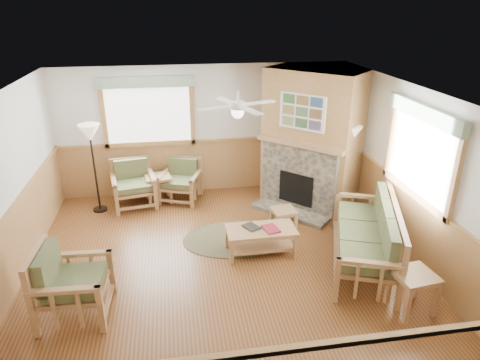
{
  "coord_description": "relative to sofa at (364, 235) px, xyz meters",
  "views": [
    {
      "loc": [
        -0.63,
        -5.65,
        3.87
      ],
      "look_at": [
        0.4,
        0.7,
        1.15
      ],
      "focal_mm": 32.0,
      "sensor_mm": 36.0,
      "label": 1
    }
  ],
  "objects": [
    {
      "name": "floor",
      "position": [
        -2.2,
        0.26,
        -0.51
      ],
      "size": [
        6.0,
        6.0,
        0.01
      ],
      "primitive_type": "cube",
      "color": "brown",
      "rests_on": "ground"
    },
    {
      "name": "ceiling",
      "position": [
        -2.2,
        0.26,
        2.19
      ],
      "size": [
        6.0,
        6.0,
        0.01
      ],
      "primitive_type": "cube",
      "color": "white",
      "rests_on": "floor"
    },
    {
      "name": "wall_back",
      "position": [
        -2.2,
        3.26,
        0.84
      ],
      "size": [
        6.0,
        0.02,
        2.7
      ],
      "primitive_type": "cube",
      "color": "silver",
      "rests_on": "floor"
    },
    {
      "name": "wall_front",
      "position": [
        -2.2,
        -2.74,
        0.84
      ],
      "size": [
        6.0,
        0.02,
        2.7
      ],
      "primitive_type": "cube",
      "color": "silver",
      "rests_on": "floor"
    },
    {
      "name": "wall_left",
      "position": [
        -5.2,
        0.26,
        0.84
      ],
      "size": [
        0.02,
        6.0,
        2.7
      ],
      "primitive_type": "cube",
      "color": "silver",
      "rests_on": "floor"
    },
    {
      "name": "wall_right",
      "position": [
        0.8,
        0.26,
        0.84
      ],
      "size": [
        0.02,
        6.0,
        2.7
      ],
      "primitive_type": "cube",
      "color": "silver",
      "rests_on": "floor"
    },
    {
      "name": "wainscot",
      "position": [
        -2.2,
        0.26,
        0.04
      ],
      "size": [
        6.0,
        6.0,
        1.1
      ],
      "primitive_type": null,
      "color": "#A37542",
      "rests_on": "floor"
    },
    {
      "name": "fireplace",
      "position": [
        -0.15,
        2.31,
        0.84
      ],
      "size": [
        3.11,
        3.11,
        2.7
      ],
      "primitive_type": null,
      "rotation": [
        0.0,
        0.0,
        -0.79
      ],
      "color": "#A37542",
      "rests_on": "floor"
    },
    {
      "name": "window_back",
      "position": [
        -3.3,
        3.22,
        2.02
      ],
      "size": [
        1.9,
        0.16,
        1.5
      ],
      "primitive_type": null,
      "color": "white",
      "rests_on": "wall_back"
    },
    {
      "name": "window_right",
      "position": [
        0.76,
        0.06,
        2.02
      ],
      "size": [
        0.16,
        1.9,
        1.5
      ],
      "primitive_type": null,
      "color": "white",
      "rests_on": "wall_right"
    },
    {
      "name": "ceiling_fan",
      "position": [
        -1.9,
        0.56,
        2.15
      ],
      "size": [
        1.59,
        1.59,
        0.36
      ],
      "primitive_type": null,
      "rotation": [
        0.0,
        0.0,
        0.35
      ],
      "color": "white",
      "rests_on": "ceiling"
    },
    {
      "name": "sofa",
      "position": [
        0.0,
        0.0,
        0.0
      ],
      "size": [
        2.38,
        1.63,
        1.01
      ],
      "primitive_type": null,
      "rotation": [
        0.0,
        0.0,
        -1.93
      ],
      "color": "#A2774B",
      "rests_on": "floor"
    },
    {
      "name": "armchair_back_left",
      "position": [
        -3.68,
        2.7,
        -0.05
      ],
      "size": [
        0.94,
        0.94,
        0.91
      ],
      "primitive_type": null,
      "rotation": [
        0.0,
        0.0,
        0.18
      ],
      "color": "#A2774B",
      "rests_on": "floor"
    },
    {
      "name": "armchair_back_right",
      "position": [
        -2.76,
        2.81,
        -0.08
      ],
      "size": [
        0.97,
        0.97,
        0.85
      ],
      "primitive_type": null,
      "rotation": [
        0.0,
        0.0,
        -0.35
      ],
      "color": "#A2774B",
      "rests_on": "floor"
    },
    {
      "name": "armchair_left",
      "position": [
        -4.24,
        -0.51,
        -0.01
      ],
      "size": [
        0.92,
        0.92,
        0.99
      ],
      "primitive_type": null,
      "rotation": [
        0.0,
        0.0,
        1.52
      ],
      "color": "#A2774B",
      "rests_on": "floor"
    },
    {
      "name": "coffee_table",
      "position": [
        -1.53,
        0.53,
        -0.28
      ],
      "size": [
        1.13,
        0.57,
        0.45
      ],
      "primitive_type": null,
      "rotation": [
        0.0,
        0.0,
        0.01
      ],
      "color": "#A2774B",
      "rests_on": "floor"
    },
    {
      "name": "end_table_chairs",
      "position": [
        -3.2,
        2.81,
        -0.23
      ],
      "size": [
        0.57,
        0.55,
        0.56
      ],
      "primitive_type": null,
      "rotation": [
        0.0,
        0.0,
        0.15
      ],
      "color": "#A2774B",
      "rests_on": "floor"
    },
    {
      "name": "end_table_sofa",
      "position": [
        0.17,
        -1.17,
        -0.22
      ],
      "size": [
        0.57,
        0.56,
        0.58
      ],
      "primitive_type": null,
      "rotation": [
        0.0,
        0.0,
        0.13
      ],
      "color": "#A2774B",
      "rests_on": "floor"
    },
    {
      "name": "footstool",
      "position": [
        -0.93,
        1.33,
        -0.33
      ],
      "size": [
        0.45,
        0.45,
        0.36
      ],
      "primitive_type": null,
      "rotation": [
        0.0,
        0.0,
        0.11
      ],
      "color": "#A2774B",
      "rests_on": "floor"
    },
    {
      "name": "braided_rug",
      "position": [
        -1.86,
        1.06,
        -0.5
      ],
      "size": [
        2.37,
        2.37,
        0.01
      ],
      "primitive_type": "cylinder",
      "rotation": [
        0.0,
        0.0,
        0.33
      ],
      "color": "brown",
      "rests_on": "floor"
    },
    {
      "name": "floor_lamp_left",
      "position": [
        -4.37,
        2.58,
        0.38
      ],
      "size": [
        0.52,
        0.52,
        1.77
      ],
      "primitive_type": null,
      "rotation": [
        0.0,
        0.0,
        0.34
      ],
      "color": "black",
      "rests_on": "floor"
    },
    {
      "name": "floor_lamp_right",
      "position": [
        0.35,
        1.66,
        0.38
      ],
      "size": [
        0.47,
        0.47,
        1.77
      ],
      "primitive_type": null,
      "rotation": [
        0.0,
        0.0,
        0.18
      ],
      "color": "black",
      "rests_on": "floor"
    },
    {
      "name": "book_red",
      "position": [
        -1.38,
        0.48,
        -0.03
      ],
      "size": [
        0.28,
        0.34,
        0.03
      ],
      "primitive_type": "cube",
      "rotation": [
        0.0,
        0.0,
        0.24
      ],
      "color": "maroon",
      "rests_on": "coffee_table"
    },
    {
      "name": "book_dark",
      "position": [
        -1.68,
        0.6,
        -0.03
      ],
      "size": [
        0.3,
        0.33,
        0.03
      ],
      "primitive_type": "cube",
      "rotation": [
        0.0,
        0.0,
        0.49
      ],
      "color": "black",
      "rests_on": "coffee_table"
    }
  ]
}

